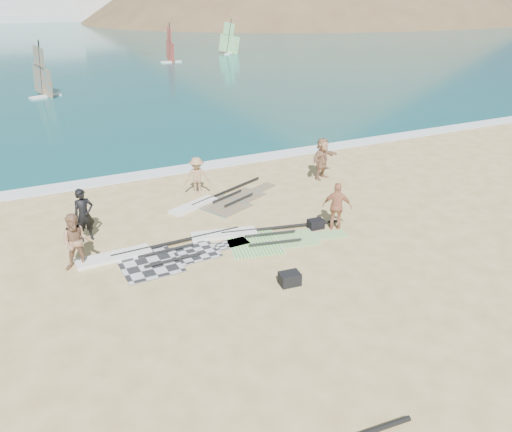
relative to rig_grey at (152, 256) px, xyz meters
name	(u,v)px	position (x,y,z in m)	size (l,w,h in m)	color
ground	(323,303)	(3.45, -4.61, -0.05)	(300.00, 300.00, 0.00)	#DCC481
sea	(23,26)	(3.45, 127.39, -0.05)	(300.00, 240.00, 0.06)	#0B4453
surf_line	(179,170)	(3.45, 7.69, -0.05)	(300.00, 1.20, 0.04)	white
headland_main	(321,19)	(88.45, 125.39, -0.05)	(143.00, 143.00, 45.00)	brown
headland_minor	(389,15)	(123.45, 135.39, -0.05)	(70.00, 70.00, 28.00)	brown
rig_grey	(152,256)	(0.00, 0.00, 0.00)	(5.56, 2.20, 0.20)	#262629
rig_green	(257,237)	(3.59, -0.30, 0.00)	(5.33, 2.66, 0.20)	#4FC024
rig_orange	(219,201)	(3.65, 3.25, 0.00)	(5.10, 3.23, 0.20)	#F15C15
gear_bag_near	(290,279)	(3.12, -3.36, 0.14)	(0.59, 0.43, 0.37)	black
gear_bag_far	(316,224)	(5.83, -0.51, 0.12)	(0.55, 0.38, 0.33)	black
person_wetsuit	(84,215)	(-1.64, 2.16, 0.87)	(0.67, 0.44, 1.84)	black
beachgoer_left	(77,242)	(-2.15, 0.27, 0.85)	(0.88, 0.68, 1.80)	#976D52
beachgoer_mid	(197,177)	(3.14, 4.31, 0.77)	(1.06, 0.61, 1.65)	tan
beachgoer_back	(337,207)	(6.43, -0.88, 0.82)	(1.02, 0.42, 1.74)	#BC7555
beachgoer_right	(322,158)	(8.89, 3.81, 0.89)	(1.74, 0.55, 1.87)	#A27558
windsurfer_left	(43,81)	(-0.45, 29.52, 1.24)	(2.49, 2.72, 4.42)	white
windsurfer_centre	(170,51)	(15.04, 45.69, 1.26)	(2.48, 3.02, 4.51)	white
windsurfer_right	(229,44)	(24.84, 50.74, 1.26)	(2.39, 2.37, 4.50)	white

